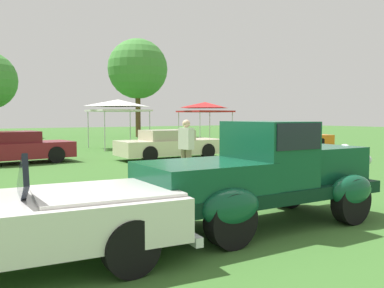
# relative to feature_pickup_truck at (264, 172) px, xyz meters

# --- Properties ---
(ground_plane) EXTENTS (120.00, 120.00, 0.00)m
(ground_plane) POSITION_rel_feature_pickup_truck_xyz_m (-0.01, 0.14, -0.86)
(ground_plane) COLOR #386628
(feature_pickup_truck) EXTENTS (4.25, 1.91, 1.70)m
(feature_pickup_truck) POSITION_rel_feature_pickup_truck_xyz_m (0.00, 0.00, 0.00)
(feature_pickup_truck) COLOR black
(feature_pickup_truck) RESTS_ON ground_plane
(neighbor_convertible) EXTENTS (4.40, 2.17, 1.40)m
(neighbor_convertible) POSITION_rel_feature_pickup_truck_xyz_m (-3.85, 0.05, -0.28)
(neighbor_convertible) COLOR silver
(neighbor_convertible) RESTS_ON ground_plane
(show_car_burgundy) EXTENTS (4.14, 2.06, 1.22)m
(show_car_burgundy) POSITION_rel_feature_pickup_truck_xyz_m (-1.86, 11.51, -0.26)
(show_car_burgundy) COLOR maroon
(show_car_burgundy) RESTS_ON ground_plane
(show_car_cream) EXTENTS (4.52, 1.82, 1.22)m
(show_car_cream) POSITION_rel_feature_pickup_truck_xyz_m (3.84, 9.83, -0.26)
(show_car_cream) COLOR beige
(show_car_cream) RESTS_ON ground_plane
(show_car_orange) EXTENTS (4.43, 2.59, 1.22)m
(show_car_orange) POSITION_rel_feature_pickup_truck_xyz_m (11.58, 10.34, -0.26)
(show_car_orange) COLOR orange
(show_car_orange) RESTS_ON ground_plane
(spectator_between_cars) EXTENTS (0.33, 0.45, 1.69)m
(spectator_between_cars) POSITION_rel_feature_pickup_truck_xyz_m (1.44, 4.72, 0.05)
(spectator_between_cars) COLOR #7F7056
(spectator_between_cars) RESTS_ON ground_plane
(canopy_tent_center_field) EXTENTS (2.85, 2.85, 2.71)m
(canopy_tent_center_field) POSITION_rel_feature_pickup_truck_xyz_m (4.21, 16.21, 1.56)
(canopy_tent_center_field) COLOR #B7B7BC
(canopy_tent_center_field) RESTS_ON ground_plane
(canopy_tent_right_field) EXTENTS (2.79, 2.79, 2.71)m
(canopy_tent_right_field) POSITION_rel_feature_pickup_truck_xyz_m (10.52, 16.90, 1.56)
(canopy_tent_right_field) COLOR #B7B7BC
(canopy_tent_right_field) RESTS_ON ground_plane
(treeline_center) EXTENTS (5.14, 5.14, 8.44)m
(treeline_center) POSITION_rel_feature_pickup_truck_xyz_m (10.72, 27.44, 4.99)
(treeline_center) COLOR brown
(treeline_center) RESTS_ON ground_plane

